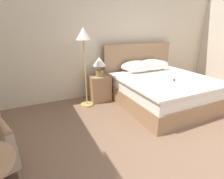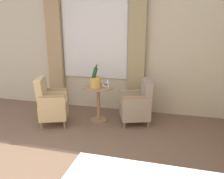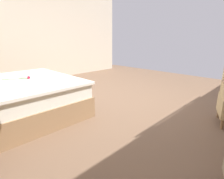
# 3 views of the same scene
# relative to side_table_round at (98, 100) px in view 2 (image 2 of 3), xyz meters

# --- Properties ---
(wall_window_side) EXTENTS (0.27, 6.06, 3.15)m
(wall_window_side) POSITION_rel_side_table_round_xyz_m (-0.81, -0.30, 1.11)
(wall_window_side) COLOR beige
(wall_window_side) RESTS_ON ground
(side_table_round) EXTENTS (0.62, 0.62, 0.73)m
(side_table_round) POSITION_rel_side_table_round_xyz_m (0.00, 0.00, 0.00)
(side_table_round) COLOR #9C7752
(side_table_round) RESTS_ON ground
(champagne_bucket) EXTENTS (0.22, 0.22, 0.48)m
(champagne_bucket) POSITION_rel_side_table_round_xyz_m (0.08, -0.03, 0.41)
(champagne_bucket) COLOR gold
(champagne_bucket) RESTS_ON side_table_round
(wine_glass_near_bucket) EXTENTS (0.07, 0.07, 0.16)m
(wine_glass_near_bucket) POSITION_rel_side_table_round_xyz_m (-0.04, 0.19, 0.39)
(wine_glass_near_bucket) COLOR white
(wine_glass_near_bucket) RESTS_ON side_table_round
(wine_glass_near_edge) EXTENTS (0.07, 0.07, 0.16)m
(wine_glass_near_edge) POSITION_rel_side_table_round_xyz_m (-0.06, -0.17, 0.39)
(wine_glass_near_edge) COLOR white
(wine_glass_near_edge) RESTS_ON side_table_round
(snack_plate) EXTENTS (0.15, 0.15, 0.04)m
(snack_plate) POSITION_rel_side_table_round_xyz_m (-0.12, 0.12, 0.28)
(snack_plate) COLOR white
(snack_plate) RESTS_ON side_table_round
(armchair_by_window) EXTENTS (0.68, 0.71, 0.90)m
(armchair_by_window) POSITION_rel_side_table_round_xyz_m (-0.10, 0.77, -0.07)
(armchair_by_window) COLOR #9C7752
(armchair_by_window) RESTS_ON ground
(armchair_facing_bed) EXTENTS (0.71, 0.70, 0.95)m
(armchair_facing_bed) POSITION_rel_side_table_round_xyz_m (0.38, -0.85, -0.03)
(armchair_facing_bed) COLOR #9C7752
(armchair_facing_bed) RESTS_ON ground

